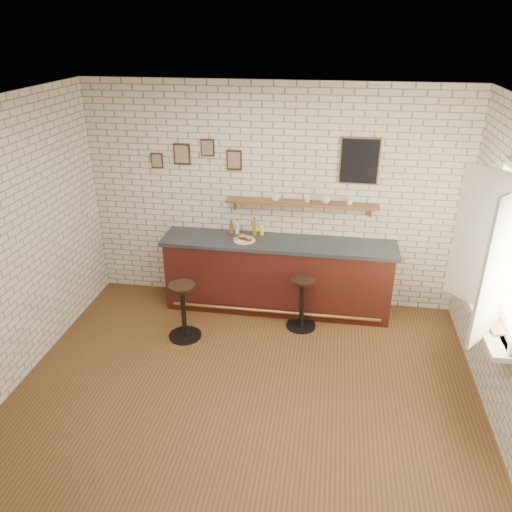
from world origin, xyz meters
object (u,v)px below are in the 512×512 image
object	(u,v)px
bitters_bottle_amber	(254,228)
shelf_cup_b	(307,199)
bar_counter	(278,275)
bitters_bottle_white	(237,228)
book_lower	(489,330)
bar_stool_right	(302,301)
shelf_cup_c	(325,199)
condiment_bottle_yellow	(262,230)
book_upper	(490,328)
ciabatta_sandwich	(245,238)
sandwich_plate	(245,240)
shelf_cup_a	(275,197)
bitters_bottle_brown	(231,228)
shelf_cup_d	(350,201)
bar_stool_left	(183,309)

from	to	relation	value
bitters_bottle_amber	shelf_cup_b	distance (m)	0.82
bar_counter	bitters_bottle_white	bearing A→B (deg)	163.14
bitters_bottle_white	book_lower	size ratio (longest dim) A/B	0.94
bar_counter	bar_stool_right	world-z (taller)	bar_counter
shelf_cup_c	condiment_bottle_yellow	bearing A→B (deg)	123.28
book_lower	book_upper	size ratio (longest dim) A/B	0.98
bitters_bottle_amber	bar_stool_right	bearing A→B (deg)	-40.07
bitters_bottle_white	bar_stool_right	xyz separation A→B (m)	(0.95, -0.60, -0.71)
shelf_cup_b	ciabatta_sandwich	bearing A→B (deg)	131.75
bitters_bottle_amber	ciabatta_sandwich	bearing A→B (deg)	-111.09
sandwich_plate	shelf_cup_a	bearing A→B (deg)	34.08
bitters_bottle_white	shelf_cup_c	world-z (taller)	shelf_cup_c
bitters_bottle_white	shelf_cup_a	bearing A→B (deg)	2.65
sandwich_plate	shelf_cup_a	world-z (taller)	shelf_cup_a
ciabatta_sandwich	shelf_cup_a	size ratio (longest dim) A/B	1.59
bitters_bottle_brown	bitters_bottle_amber	size ratio (longest dim) A/B	0.74
shelf_cup_b	book_upper	world-z (taller)	shelf_cup_b
bitters_bottle_white	shelf_cup_d	distance (m)	1.54
bitters_bottle_white	shelf_cup_d	size ratio (longest dim) A/B	2.07
ciabatta_sandwich	shelf_cup_a	bearing A→B (deg)	34.74
bar_counter	shelf_cup_c	distance (m)	1.21
bar_stool_left	shelf_cup_d	size ratio (longest dim) A/B	7.68
ciabatta_sandwich	bitters_bottle_brown	size ratio (longest dim) A/B	1.13
bitters_bottle_brown	shelf_cup_c	distance (m)	1.33
bar_counter	bar_stool_left	bearing A→B (deg)	-140.26
bar_stool_left	bitters_bottle_amber	bearing A→B (deg)	55.85
ciabatta_sandwich	bitters_bottle_amber	xyz separation A→B (m)	(0.09, 0.23, 0.05)
bitters_bottle_brown	shelf_cup_a	bearing A→B (deg)	2.29
condiment_bottle_yellow	shelf_cup_c	bearing A→B (deg)	1.64
shelf_cup_b	bar_stool_left	bearing A→B (deg)	151.64
shelf_cup_c	bar_stool_left	bearing A→B (deg)	155.11
bar_counter	bar_stool_left	xyz separation A→B (m)	(-1.07, -0.89, -0.11)
bitters_bottle_white	bar_stool_right	size ratio (longest dim) A/B	0.28
bitters_bottle_brown	condiment_bottle_yellow	distance (m)	0.42
book_upper	bar_stool_left	bearing A→B (deg)	164.41
bitters_bottle_amber	condiment_bottle_yellow	xyz separation A→B (m)	(0.10, 0.00, -0.03)
bitters_bottle_brown	shelf_cup_c	world-z (taller)	shelf_cup_c
shelf_cup_a	book_upper	distance (m)	3.02
bar_counter	bitters_bottle_brown	xyz separation A→B (m)	(-0.66, 0.18, 0.58)
condiment_bottle_yellow	book_upper	world-z (taller)	condiment_bottle_yellow
sandwich_plate	bitters_bottle_amber	bearing A→B (deg)	66.95
shelf_cup_b	book_upper	distance (m)	2.71
condiment_bottle_yellow	shelf_cup_d	xyz separation A→B (m)	(1.14, 0.02, 0.47)
bar_counter	sandwich_plate	bearing A→B (deg)	-173.82
book_upper	bitters_bottle_white	bearing A→B (deg)	144.48
bar_counter	ciabatta_sandwich	world-z (taller)	ciabatta_sandwich
shelf_cup_c	bar_stool_right	bearing A→B (deg)	-166.89
sandwich_plate	shelf_cup_d	world-z (taller)	shelf_cup_d
bar_counter	bar_stool_right	bearing A→B (deg)	-48.98
bitters_bottle_brown	condiment_bottle_yellow	size ratio (longest dim) A/B	1.08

